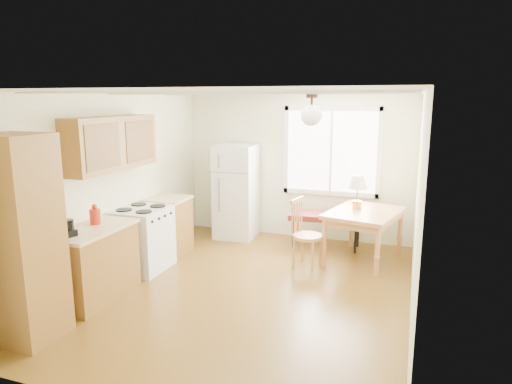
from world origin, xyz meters
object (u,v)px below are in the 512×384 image
at_px(bench, 326,218).
at_px(dining_table, 364,218).
at_px(chair, 302,228).
at_px(refrigerator, 236,191).

bearing_deg(bench, dining_table, -41.50).
bearing_deg(chair, bench, 90.57).
bearing_deg(dining_table, chair, -137.40).
distance_m(refrigerator, dining_table, 2.34).
bearing_deg(bench, refrigerator, 171.82).
relative_size(bench, chair, 1.26).
height_order(bench, chair, chair).
xyz_separation_m(dining_table, chair, (-0.84, -0.47, -0.11)).
distance_m(refrigerator, bench, 1.65).
xyz_separation_m(refrigerator, bench, (1.61, -0.05, -0.32)).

